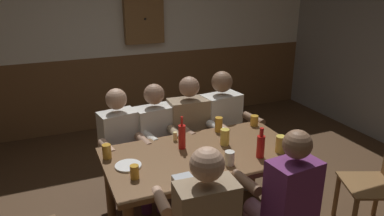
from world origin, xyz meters
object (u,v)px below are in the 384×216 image
object	(u,v)px
condiment_caddy	(183,179)
person_3	(225,123)
person_1	(159,137)
pint_glass_1	(212,169)
plate_0	(128,166)
bottle_1	(182,136)
pint_glass_5	(230,158)
person_2	(191,129)
wall_dart_cabinet	(144,18)
pint_glass_0	(107,151)
pint_glass_6	(219,124)
pint_glass_2	(280,144)
chair_empty_near_left	(380,182)
pint_glass_4	(135,172)
bottle_0	(261,145)
dining_table	(203,165)
table_candle	(175,136)
person_0	(123,144)
pint_glass_7	(225,137)
pint_glass_3	(254,121)
person_5	(284,198)

from	to	relation	value
condiment_caddy	person_3	bearing A→B (deg)	49.61
person_1	pint_glass_1	bearing A→B (deg)	87.80
plate_0	bottle_1	size ratio (longest dim) A/B	0.71
plate_0	pint_glass_5	distance (m)	0.79
person_2	wall_dart_cabinet	xyz separation A→B (m)	(0.09, 1.95, 0.91)
pint_glass_0	pint_glass_6	bearing A→B (deg)	7.25
pint_glass_5	wall_dart_cabinet	distance (m)	3.00
pint_glass_2	pint_glass_5	xyz separation A→B (m)	(-0.50, -0.03, -0.02)
person_1	person_2	size ratio (longest dim) A/B	0.97
chair_empty_near_left	plate_0	xyz separation A→B (m)	(-2.04, 0.61, 0.29)
pint_glass_0	pint_glass_5	world-z (taller)	pint_glass_0
pint_glass_0	pint_glass_4	bearing A→B (deg)	-71.95
plate_0	bottle_0	world-z (taller)	bottle_0
dining_table	pint_glass_4	world-z (taller)	pint_glass_4
bottle_1	pint_glass_4	bearing A→B (deg)	-146.76
dining_table	person_1	world-z (taller)	person_1
person_1	bottle_1	bearing A→B (deg)	88.94
dining_table	pint_glass_0	xyz separation A→B (m)	(-0.76, 0.23, 0.17)
person_2	pint_glass_4	xyz separation A→B (m)	(-0.81, -0.86, 0.14)
table_candle	bottle_1	xyz separation A→B (m)	(-0.00, -0.17, 0.07)
person_0	bottle_1	distance (m)	0.69
chair_empty_near_left	pint_glass_7	world-z (taller)	pint_glass_7
person_1	pint_glass_0	size ratio (longest dim) A/B	9.78
chair_empty_near_left	bottle_1	world-z (taller)	bottle_1
person_2	bottle_1	xyz separation A→B (m)	(-0.31, -0.53, 0.20)
person_1	pint_glass_1	world-z (taller)	person_1
person_2	pint_glass_5	world-z (taller)	person_2
plate_0	pint_glass_1	distance (m)	0.66
person_2	pint_glass_3	xyz separation A→B (m)	(0.53, -0.34, 0.14)
table_candle	condiment_caddy	xyz separation A→B (m)	(-0.20, -0.69, -0.02)
plate_0	pint_glass_1	bearing A→B (deg)	-36.11
bottle_0	bottle_1	bearing A→B (deg)	142.94
person_1	pint_glass_7	size ratio (longest dim) A/B	8.22
pint_glass_6	wall_dart_cabinet	bearing A→B (deg)	91.40
table_candle	condiment_caddy	bearing A→B (deg)	-106.05
condiment_caddy	person_2	bearing A→B (deg)	64.17
dining_table	person_3	bearing A→B (deg)	50.83
pint_glass_5	pint_glass_3	bearing A→B (deg)	45.14
pint_glass_6	person_2	bearing A→B (deg)	113.61
pint_glass_4	wall_dart_cabinet	xyz separation A→B (m)	(0.90, 2.81, 0.78)
pint_glass_6	table_candle	bearing A→B (deg)	-176.03
bottle_0	pint_glass_1	size ratio (longest dim) A/B	1.90
dining_table	person_0	xyz separation A→B (m)	(-0.54, 0.68, -0.00)
plate_0	pint_glass_1	size ratio (longest dim) A/B	1.53
chair_empty_near_left	pint_glass_1	distance (m)	1.57
pint_glass_4	condiment_caddy	bearing A→B (deg)	-32.38
person_0	pint_glass_0	xyz separation A→B (m)	(-0.22, -0.45, 0.17)
wall_dart_cabinet	dining_table	bearing A→B (deg)	-95.82
person_5	pint_glass_5	bearing A→B (deg)	110.12
table_candle	bottle_1	size ratio (longest dim) A/B	0.28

